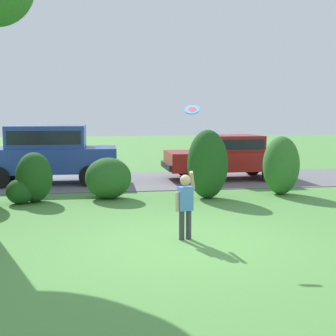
# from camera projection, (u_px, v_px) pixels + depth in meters

# --- Properties ---
(ground_plane) EXTENTS (80.00, 80.00, 0.00)m
(ground_plane) POSITION_uv_depth(u_px,v_px,m) (185.00, 243.00, 8.33)
(ground_plane) COLOR #518E42
(driveway_strip) EXTENTS (28.00, 4.40, 0.02)m
(driveway_strip) POSITION_uv_depth(u_px,v_px,m) (143.00, 181.00, 15.97)
(driveway_strip) COLOR slate
(driveway_strip) RESTS_ON ground
(shrub_centre_left) EXTENTS (1.16, 1.08, 1.31)m
(shrub_centre_left) POSITION_uv_depth(u_px,v_px,m) (31.00, 180.00, 12.08)
(shrub_centre_left) COLOR #1E511C
(shrub_centre_left) RESTS_ON ground
(shrub_centre) EXTENTS (1.26, 1.11, 1.13)m
(shrub_centre) POSITION_uv_depth(u_px,v_px,m) (108.00, 178.00, 12.62)
(shrub_centre) COLOR #286023
(shrub_centre) RESTS_ON ground
(shrub_centre_right) EXTENTS (1.11, 1.10, 1.88)m
(shrub_centre_right) POSITION_uv_depth(u_px,v_px,m) (208.00, 164.00, 12.62)
(shrub_centre_right) COLOR #1E511C
(shrub_centre_right) RESTS_ON ground
(shrub_far_end) EXTENTS (1.03, 1.10, 1.68)m
(shrub_far_end) POSITION_uv_depth(u_px,v_px,m) (281.00, 165.00, 13.28)
(shrub_far_end) COLOR #33702B
(shrub_far_end) RESTS_ON ground
(parked_sedan) EXTENTS (4.43, 2.16, 1.56)m
(parked_sedan) POSITION_uv_depth(u_px,v_px,m) (229.00, 155.00, 16.28)
(parked_sedan) COLOR maroon
(parked_sedan) RESTS_ON ground
(parked_suv) EXTENTS (4.73, 2.17, 1.92)m
(parked_suv) POSITION_uv_depth(u_px,v_px,m) (48.00, 151.00, 15.28)
(parked_suv) COLOR #28429E
(parked_suv) RESTS_ON ground
(child_thrower) EXTENTS (0.42, 0.33, 1.29)m
(child_thrower) POSITION_uv_depth(u_px,v_px,m) (185.00, 201.00, 8.48)
(child_thrower) COLOR #383842
(child_thrower) RESTS_ON ground
(frisbee) EXTENTS (0.31, 0.25, 0.23)m
(frisbee) POSITION_uv_depth(u_px,v_px,m) (192.00, 110.00, 8.59)
(frisbee) COLOR #337FDB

